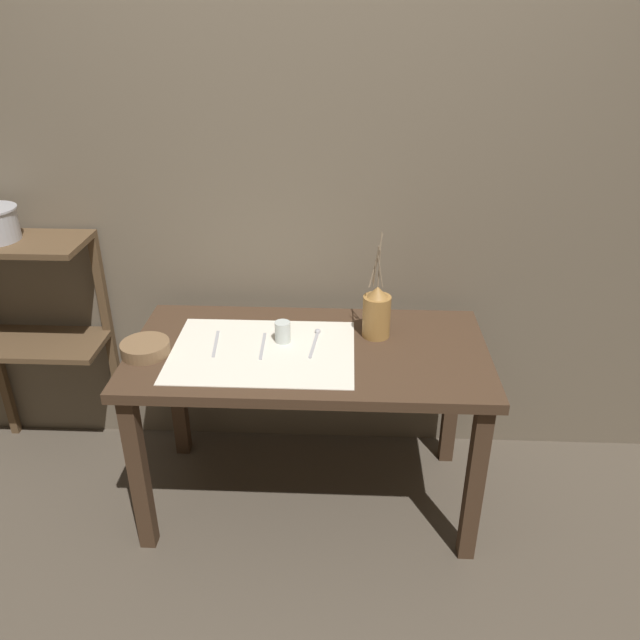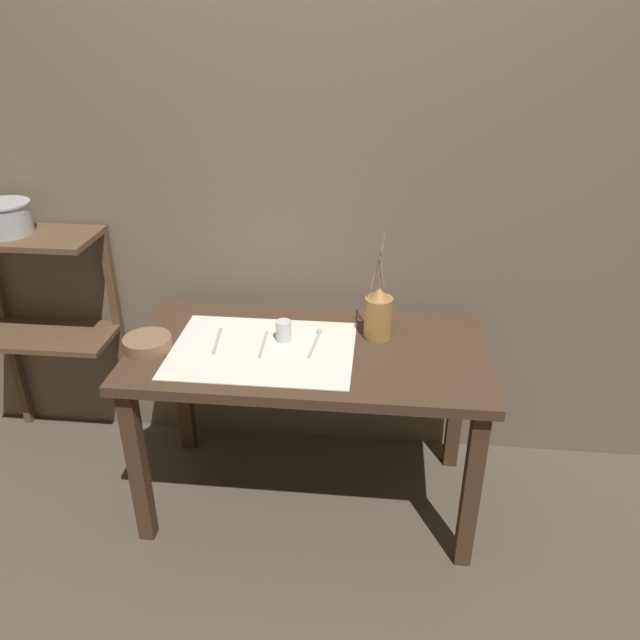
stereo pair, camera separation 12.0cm
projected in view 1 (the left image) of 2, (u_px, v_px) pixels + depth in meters
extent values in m
plane|color=brown|center=(310.00, 496.00, 2.68)|extent=(12.00, 12.00, 0.00)
cube|color=#6B5E4C|center=(315.00, 194.00, 2.54)|extent=(7.00, 0.06, 2.40)
cube|color=#422D1E|center=(309.00, 353.00, 2.36)|extent=(1.35, 0.69, 0.04)
cube|color=#422D1E|center=(139.00, 474.00, 2.30)|extent=(0.06, 0.06, 0.69)
cube|color=#422D1E|center=(475.00, 484.00, 2.25)|extent=(0.06, 0.06, 0.69)
cube|color=#422D1E|center=(177.00, 388.00, 2.80)|extent=(0.06, 0.06, 0.69)
cube|color=#422D1E|center=(452.00, 395.00, 2.75)|extent=(0.06, 0.06, 0.69)
cube|color=brown|center=(11.00, 243.00, 2.49)|extent=(0.59, 0.30, 0.02)
cube|color=brown|center=(35.00, 344.00, 2.70)|extent=(0.59, 0.30, 0.02)
cube|color=brown|center=(110.00, 341.00, 2.82)|extent=(0.04, 0.04, 1.05)
cube|color=silver|center=(263.00, 351.00, 2.33)|extent=(0.68, 0.50, 0.00)
cylinder|color=olive|center=(376.00, 316.00, 2.40)|extent=(0.11, 0.11, 0.17)
cone|color=olive|center=(378.00, 292.00, 2.35)|extent=(0.08, 0.08, 0.04)
cylinder|color=#847056|center=(380.00, 259.00, 2.31)|extent=(0.01, 0.02, 0.21)
cylinder|color=#847056|center=(376.00, 260.00, 2.30)|extent=(0.05, 0.05, 0.20)
cylinder|color=#847056|center=(375.00, 266.00, 2.30)|extent=(0.04, 0.03, 0.16)
cylinder|color=#847056|center=(376.00, 267.00, 2.29)|extent=(0.02, 0.03, 0.17)
cylinder|color=#847056|center=(376.00, 266.00, 2.32)|extent=(0.02, 0.04, 0.15)
cylinder|color=#847056|center=(380.00, 271.00, 2.31)|extent=(0.03, 0.01, 0.12)
cylinder|color=brown|center=(145.00, 348.00, 2.30)|extent=(0.18, 0.18, 0.05)
cylinder|color=silver|center=(283.00, 332.00, 2.37)|extent=(0.06, 0.06, 0.08)
cube|color=#A8A8AD|center=(216.00, 344.00, 2.37)|extent=(0.03, 0.20, 0.00)
cube|color=#A8A8AD|center=(263.00, 345.00, 2.36)|extent=(0.02, 0.20, 0.00)
cube|color=#A8A8AD|center=(314.00, 345.00, 2.36)|extent=(0.03, 0.20, 0.00)
sphere|color=#A8A8AD|center=(318.00, 332.00, 2.45)|extent=(0.02, 0.02, 0.02)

